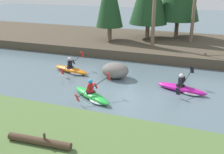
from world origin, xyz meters
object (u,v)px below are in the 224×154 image
at_px(kayaker_middle, 93,95).
at_px(kayaker_trailing, 72,70).
at_px(driftwood_log, 39,141).
at_px(boulder_midstream, 115,70).
at_px(kayaker_lead, 183,88).

distance_m(kayaker_middle, kayaker_trailing, 4.32).
xyz_separation_m(kayaker_middle, driftwood_log, (0.47, -5.12, 0.70)).
height_order(kayaker_middle, driftwood_log, driftwood_log).
bearing_deg(boulder_midstream, kayaker_trailing, -178.96).
bearing_deg(kayaker_trailing, boulder_midstream, 16.00).
relative_size(kayaker_lead, boulder_midstream, 1.66).
distance_m(kayaker_middle, driftwood_log, 5.19).
relative_size(kayaker_middle, driftwood_log, 1.22).
xyz_separation_m(kayaker_middle, boulder_midstream, (0.04, 3.27, 0.28)).
bearing_deg(kayaker_middle, boulder_midstream, 119.85).
distance_m(kayaker_trailing, boulder_midstream, 2.93).
bearing_deg(kayaker_lead, kayaker_trailing, -171.00).
relative_size(kayaker_middle, kayaker_trailing, 0.95).
height_order(kayaker_trailing, driftwood_log, driftwood_log).
bearing_deg(driftwood_log, kayaker_middle, 91.74).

